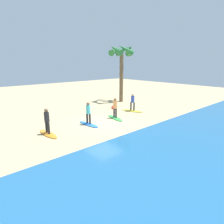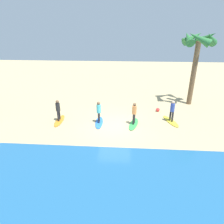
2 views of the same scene
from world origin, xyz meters
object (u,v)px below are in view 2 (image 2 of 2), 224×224
at_px(surfboard_orange, 59,121).
at_px(surfer_blue, 99,110).
at_px(surfer_yellow, 172,109).
at_px(surfer_orange, 58,109).
at_px(surfboard_green, 134,124).
at_px(beach_ball, 158,110).
at_px(palm_tree, 198,46).
at_px(surfboard_yellow, 171,121).
at_px(surfboard_blue, 99,122).
at_px(surfer_green, 134,112).

bearing_deg(surfboard_orange, surfer_blue, 86.10).
bearing_deg(surfer_yellow, surfer_orange, 3.43).
distance_m(surfboard_green, beach_ball, 3.43).
bearing_deg(palm_tree, surfer_yellow, 58.58).
relative_size(surfboard_yellow, surfboard_green, 1.00).
height_order(surfboard_orange, surfer_orange, surfer_orange).
xyz_separation_m(surfboard_blue, surfboard_orange, (3.12, -0.10, 0.00)).
bearing_deg(surfboard_blue, beach_ball, 115.22).
bearing_deg(surfer_orange, surfboard_green, 178.34).
distance_m(surfboard_blue, beach_ball, 5.44).
bearing_deg(surfer_blue, palm_tree, -149.56).
bearing_deg(surfboard_yellow, surfer_yellow, -18.14).
height_order(surfboard_blue, surfer_orange, surfer_orange).
bearing_deg(palm_tree, surfboard_green, 41.57).
bearing_deg(surfer_green, surfboard_green, 90.00).
relative_size(surfboard_yellow, beach_ball, 6.58).
bearing_deg(palm_tree, surfboard_yellow, 58.58).
bearing_deg(surfboard_blue, surfer_yellow, 93.11).
distance_m(surfboard_blue, palm_tree, 10.65).
height_order(surfer_blue, palm_tree, palm_tree).
bearing_deg(surfer_blue, surfer_yellow, -173.64).
distance_m(surfboard_green, surfer_green, 0.99).
distance_m(palm_tree, beach_ball, 6.41).
bearing_deg(surfboard_orange, surfboard_yellow, 91.30).
distance_m(surfboard_blue, surfboard_orange, 3.13).
bearing_deg(surfboard_yellow, surfer_orange, -104.72).
relative_size(surfer_yellow, surfboard_green, 0.78).
relative_size(surfboard_yellow, palm_tree, 0.32).
relative_size(surfer_blue, palm_tree, 0.25).
height_order(surfer_blue, surfer_orange, same).
bearing_deg(surfboard_blue, surfboard_yellow, 93.11).
height_order(surfboard_blue, surfboard_orange, same).
height_order(surfboard_yellow, surfboard_green, same).
distance_m(surfer_yellow, surfboard_orange, 8.69).
bearing_deg(surfer_orange, palm_tree, -157.52).
relative_size(surfer_orange, beach_ball, 5.14).
distance_m(surfer_yellow, surfer_blue, 5.53).
height_order(surfboard_yellow, beach_ball, beach_ball).
height_order(surfboard_yellow, surfer_orange, surfer_orange).
xyz_separation_m(surfboard_blue, beach_ball, (-4.78, -2.59, 0.11)).
relative_size(surfboard_yellow, surfer_yellow, 1.28).
bearing_deg(surfboard_green, palm_tree, 144.08).
distance_m(surfboard_orange, palm_tree, 13.12).
xyz_separation_m(surfboard_green, surfer_green, (0.00, -0.00, 0.99)).
bearing_deg(surfboard_green, surfboard_blue, -79.00).
bearing_deg(surfer_yellow, surfboard_green, 13.33).
bearing_deg(surfer_yellow, surfboard_orange, 3.43).
bearing_deg(surfboard_yellow, palm_tree, 130.44).
relative_size(surfboard_green, surfboard_orange, 1.00).
distance_m(surfboard_yellow, surfer_yellow, 0.99).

